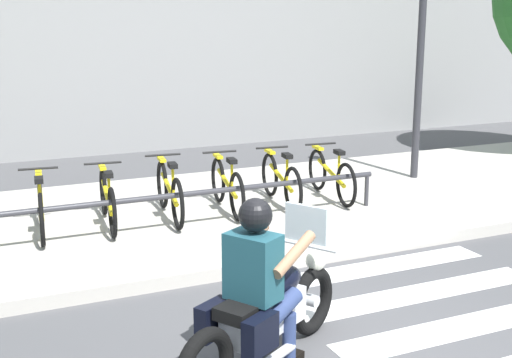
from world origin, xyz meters
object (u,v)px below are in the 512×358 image
at_px(bicycle_2, 41,206).
at_px(bicycle_5, 227,186).
at_px(bicycle_3, 108,199).
at_px(bicycle_4, 169,192).
at_px(bike_rack, 151,200).
at_px(bicycle_7, 331,175).
at_px(motorcycle, 265,314).
at_px(rider, 259,273).
at_px(street_lamp, 422,31).
at_px(bicycle_6, 281,180).

xyz_separation_m(bicycle_2, bicycle_5, (2.43, -0.00, 0.01)).
height_order(bicycle_3, bicycle_5, bicycle_5).
distance_m(bicycle_4, bike_rack, 0.69).
distance_m(bicycle_7, bike_rack, 2.89).
height_order(motorcycle, bike_rack, motorcycle).
bearing_deg(bicycle_7, bicycle_2, -180.00).
relative_size(motorcycle, bicycle_5, 1.17).
distance_m(rider, bike_rack, 3.34).
bearing_deg(bicycle_3, bicycle_4, -0.05).
relative_size(bicycle_2, bicycle_3, 0.96).
xyz_separation_m(motorcycle, bicycle_3, (-0.38, 3.84, 0.04)).
bearing_deg(bicycle_7, bicycle_4, -179.99).
distance_m(bicycle_4, street_lamp, 4.84).
xyz_separation_m(motorcycle, street_lamp, (4.80, 4.44, 2.05)).
xyz_separation_m(bicycle_5, bicycle_7, (1.62, 0.00, -0.01)).
height_order(rider, bicycle_6, rider).
xyz_separation_m(bicycle_2, bike_rack, (1.22, -0.55, 0.08)).
bearing_deg(bike_rack, bicycle_2, 155.50).
bearing_deg(bicycle_6, rider, -118.68).
bearing_deg(bicycle_2, bicycle_4, -0.01).
bearing_deg(bicycle_4, motorcycle, -96.39).
bearing_deg(motorcycle, bicycle_3, 95.65).
relative_size(bicycle_2, bicycle_6, 1.00).
height_order(motorcycle, rider, rider).
relative_size(bike_rack, street_lamp, 1.53).
relative_size(bicycle_5, bike_rack, 0.25).
height_order(rider, bicycle_2, rider).
height_order(bicycle_4, bicycle_6, bicycle_4).
relative_size(motorcycle, bike_rack, 0.30).
bearing_deg(bicycle_6, bicycle_7, 0.04).
height_order(bicycle_3, bicycle_6, bicycle_6).
xyz_separation_m(motorcycle, rider, (-0.07, -0.04, 0.36)).
bearing_deg(bicycle_2, bicycle_6, -0.00).
bearing_deg(bike_rack, motorcycle, -90.42).
distance_m(rider, street_lamp, 6.83).
distance_m(bicycle_6, bike_rack, 2.10).
bearing_deg(bicycle_6, bicycle_4, -180.00).
bearing_deg(bicycle_4, bicycle_7, 0.01).
bearing_deg(motorcycle, rider, -152.35).
distance_m(bicycle_2, bicycle_3, 0.81).
relative_size(motorcycle, rider, 1.31).
distance_m(bicycle_3, bicycle_7, 3.24).
height_order(rider, street_lamp, street_lamp).
height_order(bicycle_6, bicycle_7, bicycle_6).
xyz_separation_m(rider, bicycle_3, (-0.31, 3.88, -0.32)).
xyz_separation_m(rider, street_lamp, (4.87, 4.48, 1.69)).
bearing_deg(street_lamp, bike_rack, -166.40).
relative_size(rider, bicycle_6, 0.89).
relative_size(bicycle_4, street_lamp, 0.41).
xyz_separation_m(bicycle_7, street_lamp, (1.93, 0.60, 2.01)).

